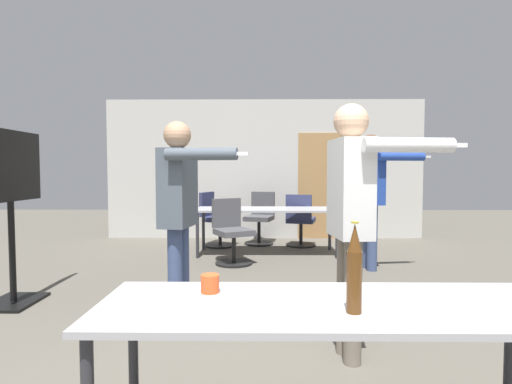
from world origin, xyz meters
name	(u,v)px	position (x,y,z in m)	size (l,w,h in m)	color
back_wall	(266,170)	(0.03, 6.31, 1.34)	(6.14, 0.12, 2.69)	beige
conference_table_near	(330,318)	(0.23, 0.24, 0.66)	(2.06, 0.66, 0.72)	#A8A8AD
conference_table_far	(267,212)	(0.02, 4.76, 0.66)	(2.22, 0.75, 0.72)	#A8A8AD
tv_screen	(10,197)	(-2.52, 2.35, 1.05)	(0.44, 1.00, 1.71)	black
person_near_casual	(180,201)	(-0.77, 1.87, 1.06)	(0.76, 0.68, 1.73)	#3D4C75
person_center_tall	(371,188)	(1.39, 3.80, 1.09)	(0.86, 0.64, 1.80)	#3D4C75
person_far_watching	(352,204)	(0.55, 1.24, 1.08)	(0.83, 0.58, 1.76)	slate
office_chair_mid_tucked	(232,233)	(-0.49, 4.13, 0.42)	(0.64, 0.67, 0.91)	black
office_chair_side_rolled	(216,221)	(-0.86, 5.42, 0.44)	(0.65, 0.61, 0.94)	black
office_chair_near_pushed	(300,222)	(0.61, 5.39, 0.42)	(0.57, 0.62, 0.91)	black
office_chair_far_left	(260,220)	(-0.09, 5.67, 0.44)	(0.58, 0.63, 0.93)	black
beer_bottle	(354,270)	(0.30, 0.12, 0.90)	(0.06, 0.06, 0.38)	#563314
drink_cup	(210,284)	(-0.33, 0.39, 0.77)	(0.09, 0.09, 0.09)	#E05123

